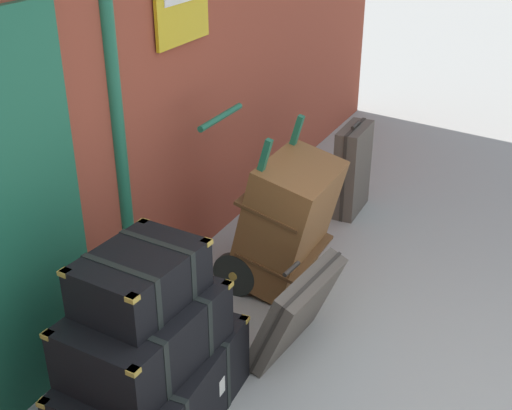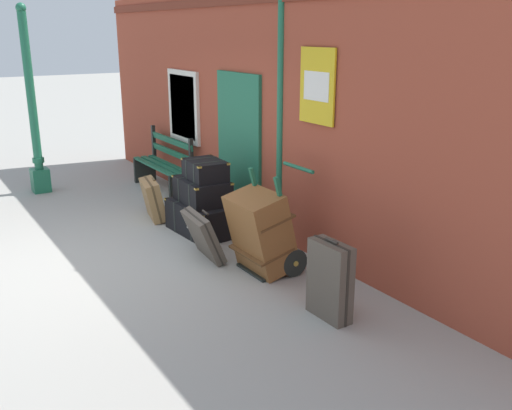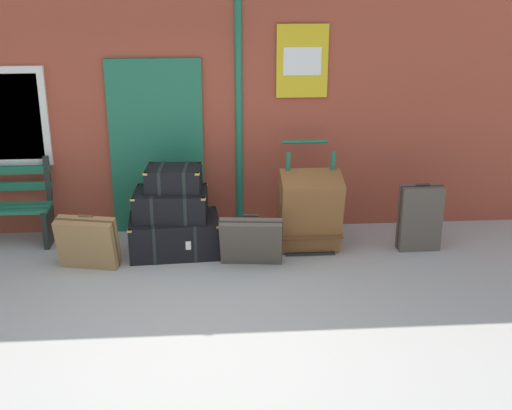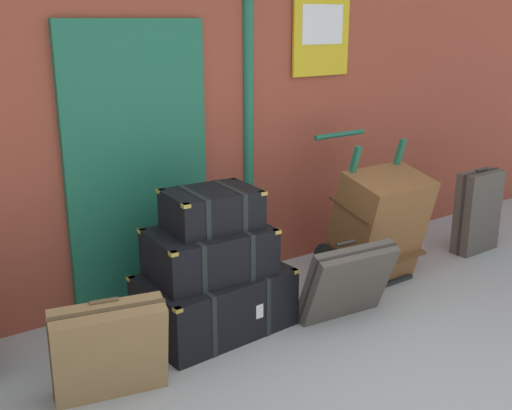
{
  "view_description": "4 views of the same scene",
  "coord_description": "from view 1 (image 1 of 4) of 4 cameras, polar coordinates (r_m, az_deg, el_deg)",
  "views": [
    {
      "loc": [
        -2.35,
        0.07,
        2.61
      ],
      "look_at": [
        1.18,
        1.84,
        0.62
      ],
      "focal_mm": 46.12,
      "sensor_mm": 36.0,
      "label": 1
    },
    {
      "loc": [
        6.37,
        -1.62,
        2.65
      ],
      "look_at": [
        0.85,
        1.9,
        0.64
      ],
      "focal_mm": 40.07,
      "sensor_mm": 36.0,
      "label": 2
    },
    {
      "loc": [
        0.19,
        -5.42,
        3.16
      ],
      "look_at": [
        0.69,
        1.56,
        0.61
      ],
      "focal_mm": 47.55,
      "sensor_mm": 36.0,
      "label": 3
    },
    {
      "loc": [
        -2.25,
        -1.64,
        2.1
      ],
      "look_at": [
        0.21,
        1.84,
        0.81
      ],
      "focal_mm": 43.28,
      "sensor_mm": 36.0,
      "label": 4
    }
  ],
  "objects": [
    {
      "name": "steamer_trunk_top",
      "position": [
        3.25,
        -10.0,
        -6.22
      ],
      "size": [
        0.64,
        0.49,
        0.27
      ],
      "color": "black",
      "rests_on": "steamer_trunk_middle"
    },
    {
      "name": "steamer_trunk_base",
      "position": [
        3.61,
        -8.73,
        -15.35
      ],
      "size": [
        1.05,
        0.71,
        0.43
      ],
      "color": "black",
      "rests_on": "ground"
    },
    {
      "name": "steamer_trunk_middle",
      "position": [
        3.37,
        -9.6,
        -10.86
      ],
      "size": [
        0.84,
        0.59,
        0.33
      ],
      "color": "black",
      "rests_on": "steamer_trunk_base"
    },
    {
      "name": "large_brown_trunk",
      "position": [
        4.53,
        2.68,
        -1.42
      ],
      "size": [
        0.7,
        0.64,
        0.96
      ],
      "color": "brown",
      "rests_on": "ground"
    },
    {
      "name": "porters_trolley",
      "position": [
        4.7,
        0.63,
        -3.23
      ],
      "size": [
        0.71,
        0.68,
        1.18
      ],
      "color": "black",
      "rests_on": "ground"
    },
    {
      "name": "brick_facade",
      "position": [
        3.58,
        -20.02,
        8.63
      ],
      "size": [
        10.4,
        0.35,
        3.2
      ],
      "color": "#9E422D",
      "rests_on": "ground"
    },
    {
      "name": "suitcase_cream",
      "position": [
        5.63,
        8.35,
        3.05
      ],
      "size": [
        0.49,
        0.2,
        0.8
      ],
      "color": "#51473D",
      "rests_on": "ground"
    },
    {
      "name": "suitcase_oxblood",
      "position": [
        3.97,
        3.48,
        -9.18
      ],
      "size": [
        0.7,
        0.41,
        0.59
      ],
      "color": "#51473D",
      "rests_on": "ground"
    }
  ]
}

